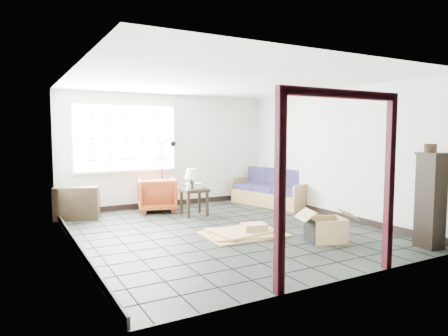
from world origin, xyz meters
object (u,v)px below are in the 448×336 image
futon_sofa (272,192)px  side_table (194,193)px  tall_shelf (431,200)px  armchair (157,193)px

futon_sofa → side_table: (-2.15, -0.23, 0.15)m
futon_sofa → tall_shelf: tall_shelf is taller
futon_sofa → armchair: bearing=153.1°
armchair → side_table: (0.52, -0.82, 0.06)m
armchair → side_table: size_ratio=1.43×
armchair → side_table: armchair is taller
side_table → armchair: bearing=122.4°
armchair → tall_shelf: (2.61, -4.66, 0.32)m
futon_sofa → side_table: futon_sofa is taller
futon_sofa → armchair: 2.74m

